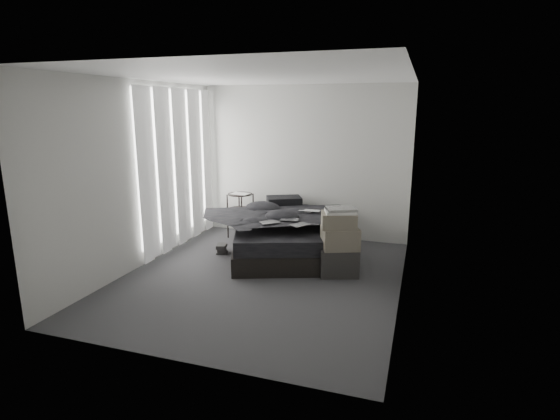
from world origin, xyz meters
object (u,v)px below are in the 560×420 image
(box_lower, at_px, (338,261))
(bed, at_px, (285,245))
(laptop, at_px, (309,207))
(side_stand, at_px, (241,216))

(box_lower, bearing_deg, bed, 148.33)
(laptop, xyz_separation_m, box_lower, (0.62, -0.76, -0.55))
(box_lower, bearing_deg, laptop, 129.17)
(bed, xyz_separation_m, laptop, (0.33, 0.17, 0.60))
(bed, xyz_separation_m, side_stand, (-1.01, 0.62, 0.25))
(laptop, distance_m, side_stand, 1.45)
(side_stand, height_order, box_lower, side_stand)
(laptop, xyz_separation_m, side_stand, (-1.34, 0.44, -0.35))
(bed, bearing_deg, laptop, 7.50)
(side_stand, xyz_separation_m, box_lower, (1.96, -1.20, -0.20))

